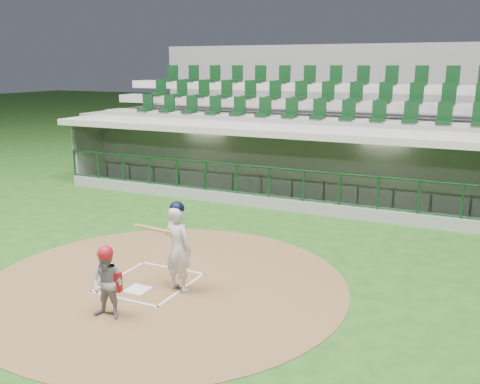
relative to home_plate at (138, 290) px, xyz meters
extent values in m
plane|color=#1F4B15|center=(0.00, 0.70, -0.02)|extent=(120.00, 120.00, 0.00)
cylinder|color=brown|center=(0.30, 0.50, -0.02)|extent=(7.20, 7.20, 0.01)
cube|color=silver|center=(0.00, 0.00, 0.00)|extent=(0.43, 0.43, 0.02)
cube|color=white|center=(-0.75, 0.40, 0.00)|extent=(0.05, 1.80, 0.01)
cube|color=white|center=(0.75, 0.40, 0.00)|extent=(0.05, 1.80, 0.01)
cube|color=white|center=(0.00, 1.25, 0.00)|extent=(1.55, 0.05, 0.01)
cube|color=white|center=(0.00, -0.45, 0.00)|extent=(1.55, 0.05, 0.01)
cube|color=gray|center=(0.00, 8.20, -0.57)|extent=(15.00, 3.00, 0.10)
cube|color=slate|center=(0.00, 9.80, 0.83)|extent=(15.00, 0.20, 2.70)
cube|color=#B0A99C|center=(0.00, 9.68, 1.08)|extent=(13.50, 0.04, 0.90)
cube|color=slate|center=(-7.50, 8.20, 0.83)|extent=(0.20, 3.00, 2.70)
cube|color=#A9A299|center=(0.00, 7.95, 2.28)|extent=(15.40, 3.50, 0.20)
cube|color=gray|center=(0.00, 6.65, 0.13)|extent=(15.00, 0.15, 0.40)
cube|color=black|center=(0.00, 6.65, 1.70)|extent=(15.00, 0.01, 0.95)
cube|color=brown|center=(0.00, 9.25, -0.30)|extent=(12.75, 0.40, 0.45)
cube|color=white|center=(-3.00, 8.20, 2.15)|extent=(1.30, 0.35, 0.04)
cube|color=white|center=(3.00, 8.20, 2.15)|extent=(1.30, 0.35, 0.04)
imported|color=maroon|center=(-5.23, 8.75, 0.40)|extent=(1.32, 0.95, 1.84)
imported|color=#A71412|center=(-2.08, 9.09, 0.36)|extent=(1.12, 0.76, 1.77)
imported|color=#B31314|center=(1.47, 9.12, 0.26)|extent=(0.85, 0.63, 1.57)
imported|color=#AB121C|center=(4.29, 8.87, 0.31)|extent=(1.60, 1.07, 1.66)
cube|color=slate|center=(0.00, 11.45, 1.13)|extent=(17.00, 6.50, 2.50)
cube|color=gray|center=(0.00, 9.95, 2.28)|extent=(16.60, 0.95, 0.30)
cube|color=gray|center=(0.00, 10.90, 2.83)|extent=(16.60, 0.95, 0.30)
cube|color=#B0AA9F|center=(0.00, 11.85, 3.38)|extent=(16.60, 0.95, 0.30)
cube|color=slate|center=(0.00, 14.80, 2.50)|extent=(17.00, 0.25, 5.05)
imported|color=silver|center=(0.71, 0.36, 0.83)|extent=(0.68, 0.52, 1.68)
sphere|color=black|center=(0.71, 0.36, 1.61)|extent=(0.28, 0.28, 0.28)
cylinder|color=tan|center=(0.46, 0.11, 1.23)|extent=(0.58, 0.79, 0.39)
imported|color=gray|center=(0.23, -1.14, 0.60)|extent=(0.63, 0.51, 1.22)
sphere|color=#AB121D|center=(0.23, -1.14, 1.16)|extent=(0.26, 0.26, 0.26)
cube|color=#A41113|center=(0.23, -0.99, 0.60)|extent=(0.32, 0.10, 0.35)
camera|label=1|loc=(5.85, -7.79, 4.22)|focal=40.00mm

